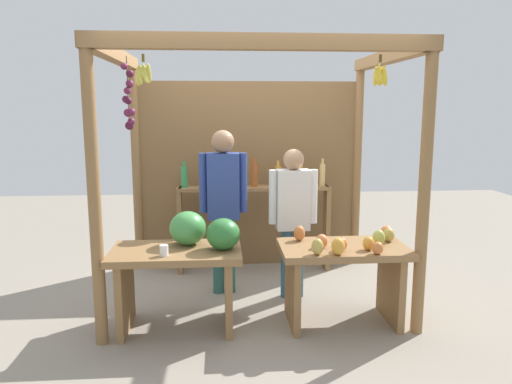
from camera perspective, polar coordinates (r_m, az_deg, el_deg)
ground_plane at (r=5.12m, az=-0.17°, el=-11.80°), size 12.00×12.00×0.00m
market_stall at (r=5.21m, az=-0.58°, el=4.77°), size 2.74×2.06×2.43m
fruit_counter_left at (r=4.24m, az=-8.18°, el=-7.57°), size 1.15×0.67×1.00m
fruit_counter_right at (r=4.37m, az=10.23°, el=-8.43°), size 1.10×0.66×0.85m
bottle_shelf_unit at (r=5.60m, az=-0.26°, el=-1.46°), size 1.76×0.22×1.33m
vendor_man at (r=4.89m, az=-3.85°, el=-0.53°), size 0.48×0.23×1.67m
vendor_woman at (r=4.81m, az=4.35°, el=-2.19°), size 0.48×0.20×1.50m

